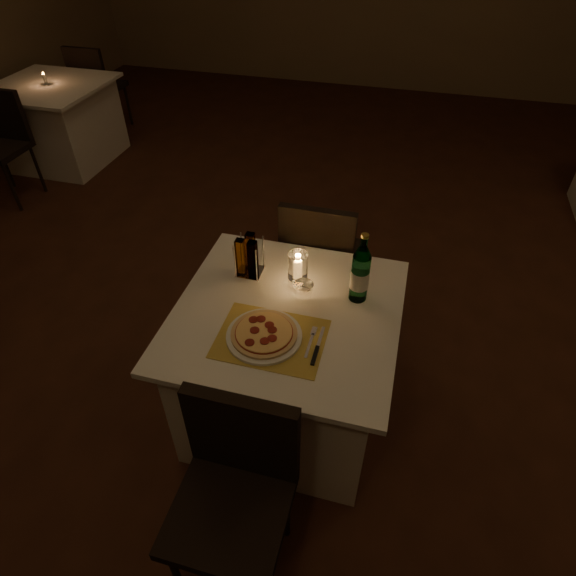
% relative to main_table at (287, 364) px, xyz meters
% --- Properties ---
extents(floor, '(8.00, 10.00, 0.02)m').
position_rel_main_table_xyz_m(floor, '(-0.02, 0.32, -0.38)').
color(floor, '#442116').
rests_on(floor, ground).
extents(main_table, '(1.00, 1.00, 0.74)m').
position_rel_main_table_xyz_m(main_table, '(0.00, 0.00, 0.00)').
color(main_table, white).
rests_on(main_table, ground).
extents(chair_near, '(0.42, 0.42, 0.90)m').
position_rel_main_table_xyz_m(chair_near, '(0.00, -0.71, 0.18)').
color(chair_near, black).
rests_on(chair_near, ground).
extents(chair_far, '(0.42, 0.42, 0.90)m').
position_rel_main_table_xyz_m(chair_far, '(0.00, 0.71, 0.18)').
color(chair_far, black).
rests_on(chair_far, ground).
extents(placemat, '(0.45, 0.34, 0.00)m').
position_rel_main_table_xyz_m(placemat, '(-0.02, -0.18, 0.37)').
color(placemat, gold).
rests_on(placemat, main_table).
extents(plate, '(0.32, 0.32, 0.01)m').
position_rel_main_table_xyz_m(plate, '(-0.05, -0.18, 0.38)').
color(plate, white).
rests_on(plate, placemat).
extents(pizza, '(0.28, 0.28, 0.02)m').
position_rel_main_table_xyz_m(pizza, '(-0.05, -0.18, 0.39)').
color(pizza, '#D8B77F').
rests_on(pizza, plate).
extents(fork, '(0.02, 0.18, 0.00)m').
position_rel_main_table_xyz_m(fork, '(0.15, -0.15, 0.37)').
color(fork, silver).
rests_on(fork, placemat).
extents(knife, '(0.02, 0.22, 0.01)m').
position_rel_main_table_xyz_m(knife, '(0.18, -0.21, 0.37)').
color(knife, black).
rests_on(knife, placemat).
extents(tumbler, '(0.09, 0.09, 0.09)m').
position_rel_main_table_xyz_m(tumbler, '(0.05, 0.09, 0.41)').
color(tumbler, white).
rests_on(tumbler, main_table).
extents(water_bottle, '(0.08, 0.08, 0.35)m').
position_rel_main_table_xyz_m(water_bottle, '(0.29, 0.17, 0.51)').
color(water_bottle, '#529A69').
rests_on(water_bottle, main_table).
extents(hurricane_candle, '(0.09, 0.09, 0.18)m').
position_rel_main_table_xyz_m(hurricane_candle, '(0.00, 0.19, 0.47)').
color(hurricane_candle, white).
rests_on(hurricane_candle, main_table).
extents(cruet_caddy, '(0.12, 0.12, 0.21)m').
position_rel_main_table_xyz_m(cruet_caddy, '(-0.25, 0.21, 0.46)').
color(cruet_caddy, white).
rests_on(cruet_caddy, main_table).
extents(neighbor_table_left, '(1.00, 1.00, 0.74)m').
position_rel_main_table_xyz_m(neighbor_table_left, '(-2.93, 2.34, 0.00)').
color(neighbor_table_left, white).
rests_on(neighbor_table_left, ground).
extents(neighbor_chair_la, '(0.42, 0.42, 0.90)m').
position_rel_main_table_xyz_m(neighbor_chair_la, '(-2.93, 1.63, 0.18)').
color(neighbor_chair_la, black).
rests_on(neighbor_chair_la, ground).
extents(neighbor_chair_lb, '(0.42, 0.42, 0.90)m').
position_rel_main_table_xyz_m(neighbor_chair_lb, '(-2.93, 3.06, 0.18)').
color(neighbor_chair_lb, black).
rests_on(neighbor_chair_lb, ground).
extents(neighbor_candle_left, '(0.03, 0.03, 0.11)m').
position_rel_main_table_xyz_m(neighbor_candle_left, '(-2.93, 2.34, 0.41)').
color(neighbor_candle_left, white).
rests_on(neighbor_candle_left, neighbor_table_left).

